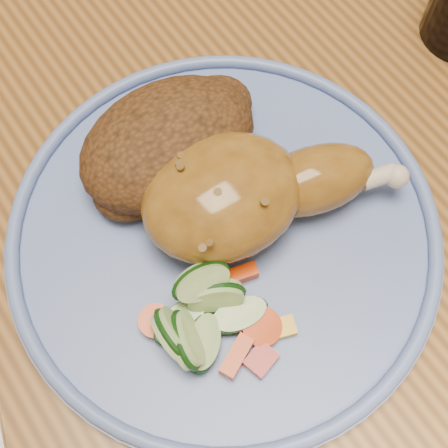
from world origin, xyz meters
name	(u,v)px	position (x,y,z in m)	size (l,w,h in m)	color
ground	(224,362)	(0.00, 0.00, 0.00)	(4.00, 4.00, 0.00)	brown
dining_table	(223,207)	(0.00, 0.00, 0.67)	(0.90, 1.40, 0.75)	#915E27
plate	(224,236)	(-0.04, -0.05, 0.76)	(0.30, 0.30, 0.01)	#5D75B7
plate_rim	(224,230)	(-0.04, -0.05, 0.77)	(0.30, 0.30, 0.01)	#5D75B7
chicken_leg	(245,193)	(-0.02, -0.05, 0.79)	(0.18, 0.11, 0.06)	#92621E
rice_pilaf	(171,142)	(-0.03, 0.02, 0.78)	(0.14, 0.09, 0.06)	#4F2E13
vegetable_pile	(205,320)	(-0.08, -0.10, 0.78)	(0.09, 0.09, 0.04)	#A50A05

